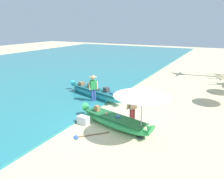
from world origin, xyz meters
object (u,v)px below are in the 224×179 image
Objects in this scene: boat_green_foreground at (114,121)px; person_tourist_customer at (133,106)px; paddle at (87,136)px; person_vendor_hatted at (93,87)px; boat_cyan_midground at (95,93)px; cooler_box at (83,120)px; patio_umbrella_large at (142,92)px.

boat_green_foreground is 2.36× the size of person_tourist_customer.
boat_green_foreground is 1.46m from paddle.
boat_cyan_midground is at bearing 114.49° from person_vendor_hatted.
cooler_box is (1.52, -3.54, -0.13)m from boat_cyan_midground.
cooler_box is at bearing 131.03° from paddle.
boat_cyan_midground is 3.86m from cooler_box.
patio_umbrella_large reaches higher than paddle.
paddle is at bearing -62.44° from boat_cyan_midground.
person_vendor_hatted reaches higher than paddle.
cooler_box is at bearing -166.31° from boat_green_foreground.
person_vendor_hatted is 4.31m from paddle.
boat_cyan_midground is 3.81× the size of paddle.
person_tourist_customer is (0.65, 0.49, 0.67)m from boat_green_foreground.
patio_umbrella_large is (0.72, -0.81, 0.99)m from person_tourist_customer.
patio_umbrella_large is (3.98, -2.73, 0.98)m from person_vendor_hatted.
person_vendor_hatted is 3.16× the size of cooler_box.
cooler_box is 0.43× the size of paddle.
cooler_box is at bearing -157.99° from person_tourist_customer.
boat_cyan_midground reaches higher than cooler_box.
boat_cyan_midground is 5.07m from paddle.
patio_umbrella_large is 2.93m from paddle.
person_vendor_hatted reaches higher than cooler_box.
patio_umbrella_large reaches higher than person_vendor_hatted.
boat_cyan_midground is at bearing 143.26° from person_tourist_customer.
paddle is at bearing -125.41° from person_tourist_customer.
cooler_box is at bearing -67.13° from person_vendor_hatted.
person_tourist_customer is 3.18× the size of cooler_box.
patio_umbrella_large is 1.84× the size of paddle.
person_tourist_customer is 2.38m from cooler_box.
patio_umbrella_large is 3.32m from cooler_box.
patio_umbrella_large reaches higher than person_tourist_customer.
boat_cyan_midground is 4.55m from person_tourist_customer.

